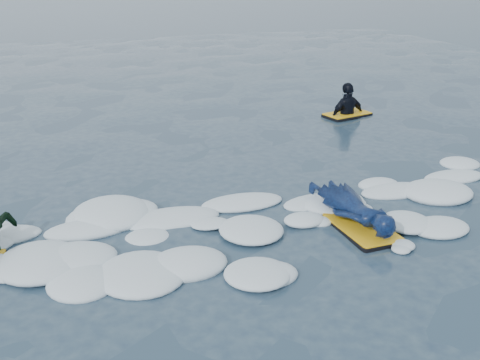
% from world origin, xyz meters
% --- Properties ---
extents(ground, '(120.00, 120.00, 0.00)m').
position_xyz_m(ground, '(0.00, 0.00, 0.00)').
color(ground, '#1A2A3F').
rests_on(ground, ground).
extents(foam_band, '(12.00, 3.10, 0.30)m').
position_xyz_m(foam_band, '(0.00, 1.03, 0.00)').
color(foam_band, white).
rests_on(foam_band, ground).
extents(prone_woman_unit, '(0.75, 1.80, 0.46)m').
position_xyz_m(prone_woman_unit, '(2.45, 0.46, 0.24)').
color(prone_woman_unit, black).
rests_on(prone_woman_unit, ground).
extents(waiting_rider_unit, '(1.21, 0.84, 1.64)m').
position_xyz_m(waiting_rider_unit, '(5.21, 5.81, -0.02)').
color(waiting_rider_unit, black).
rests_on(waiting_rider_unit, ground).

